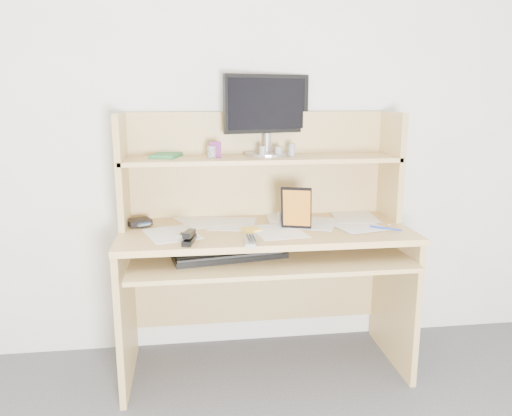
{
  "coord_description": "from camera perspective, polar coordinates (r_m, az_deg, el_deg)",
  "views": [
    {
      "loc": [
        -0.36,
        -0.85,
        1.38
      ],
      "look_at": [
        -0.05,
        1.43,
        0.86
      ],
      "focal_mm": 35.0,
      "sensor_mm": 36.0,
      "label": 1
    }
  ],
  "objects": [
    {
      "name": "digital_camera",
      "position": [
        2.5,
        3.64,
        -1.12
      ],
      "size": [
        0.1,
        0.04,
        0.06
      ],
      "primitive_type": "cube",
      "rotation": [
        0.0,
        0.0,
        0.08
      ],
      "color": "silver",
      "rests_on": "paper_clutter"
    },
    {
      "name": "paper_clutter",
      "position": [
        2.44,
        1.08,
        -2.23
      ],
      "size": [
        1.32,
        0.54,
        0.01
      ],
      "primitive_type": "cube",
      "color": "white",
      "rests_on": "desk"
    },
    {
      "name": "game_case",
      "position": [
        2.38,
        4.62,
        0.02
      ],
      "size": [
        0.14,
        0.06,
        0.21
      ],
      "primitive_type": "cube",
      "rotation": [
        0.0,
        0.0,
        -0.31
      ],
      "color": "black",
      "rests_on": "paper_clutter"
    },
    {
      "name": "shelf_book",
      "position": [
        2.54,
        -10.24,
        5.91
      ],
      "size": [
        0.17,
        0.2,
        0.02
      ],
      "primitive_type": "cube",
      "rotation": [
        0.0,
        0.0,
        -0.3
      ],
      "color": "#317C47",
      "rests_on": "desk"
    },
    {
      "name": "wallet",
      "position": [
        2.54,
        -13.22,
        -1.56
      ],
      "size": [
        0.14,
        0.13,
        0.03
      ],
      "primitive_type": "cube",
      "rotation": [
        0.0,
        0.0,
        0.41
      ],
      "color": "black",
      "rests_on": "paper_clutter"
    },
    {
      "name": "card_box",
      "position": [
        2.48,
        -4.67,
        6.65
      ],
      "size": [
        0.06,
        0.02,
        0.08
      ],
      "primitive_type": "cube",
      "rotation": [
        0.0,
        0.0,
        0.02
      ],
      "color": "maroon",
      "rests_on": "desk"
    },
    {
      "name": "blue_pen",
      "position": [
        2.47,
        14.58,
        -2.25
      ],
      "size": [
        0.13,
        0.1,
        0.01
      ],
      "primitive_type": "cylinder",
      "rotation": [
        1.57,
        0.0,
        0.9
      ],
      "color": "#1631A9",
      "rests_on": "paper_clutter"
    },
    {
      "name": "tv_remote",
      "position": [
        2.17,
        -0.55,
        -3.76
      ],
      "size": [
        0.07,
        0.18,
        0.02
      ],
      "primitive_type": "cube",
      "rotation": [
        0.0,
        0.0,
        -0.16
      ],
      "color": "gray",
      "rests_on": "paper_clutter"
    },
    {
      "name": "desk",
      "position": [
        2.53,
        0.79,
        -3.05
      ],
      "size": [
        1.4,
        0.7,
        1.3
      ],
      "color": "tan",
      "rests_on": "floor"
    },
    {
      "name": "stapler",
      "position": [
        2.21,
        -7.64,
        -3.22
      ],
      "size": [
        0.07,
        0.15,
        0.05
      ],
      "primitive_type": "cube",
      "rotation": [
        0.0,
        0.0,
        -0.2
      ],
      "color": "black",
      "rests_on": "paper_clutter"
    },
    {
      "name": "chip_stack_c",
      "position": [
        2.53,
        2.63,
        6.46
      ],
      "size": [
        0.04,
        0.04,
        0.05
      ],
      "primitive_type": "cylinder",
      "rotation": [
        0.0,
        0.0,
        0.08
      ],
      "color": "black",
      "rests_on": "desk"
    },
    {
      "name": "monitor",
      "position": [
        2.59,
        1.28,
        10.86
      ],
      "size": [
        0.46,
        0.23,
        0.41
      ],
      "rotation": [
        0.0,
        0.0,
        0.3
      ],
      "color": "#A1A0A5",
      "rests_on": "desk"
    },
    {
      "name": "chip_stack_b",
      "position": [
        2.49,
        0.76,
        6.44
      ],
      "size": [
        0.04,
        0.04,
        0.06
      ],
      "primitive_type": "cylinder",
      "rotation": [
        0.0,
        0.0,
        -0.17
      ],
      "color": "silver",
      "rests_on": "desk"
    },
    {
      "name": "back_wall",
      "position": [
        2.67,
        0.07,
        9.89
      ],
      "size": [
        3.6,
        0.04,
        2.5
      ],
      "primitive_type": "cube",
      "color": "white",
      "rests_on": "floor"
    },
    {
      "name": "flip_phone",
      "position": [
        2.28,
        -8.24,
        -3.03
      ],
      "size": [
        0.06,
        0.1,
        0.02
      ],
      "primitive_type": "cube",
      "rotation": [
        0.0,
        0.0,
        -0.15
      ],
      "color": "silver",
      "rests_on": "paper_clutter"
    },
    {
      "name": "chip_stack_a",
      "position": [
        2.48,
        -5.1,
        6.39
      ],
      "size": [
        0.05,
        0.05,
        0.06
      ],
      "primitive_type": "cylinder",
      "rotation": [
        0.0,
        0.0,
        0.18
      ],
      "color": "black",
      "rests_on": "desk"
    },
    {
      "name": "chip_stack_d",
      "position": [
        2.54,
        4.12,
        6.61
      ],
      "size": [
        0.04,
        0.04,
        0.06
      ],
      "primitive_type": "cylinder",
      "rotation": [
        0.0,
        0.0,
        0.05
      ],
      "color": "silver",
      "rests_on": "desk"
    },
    {
      "name": "sticky_note_pad",
      "position": [
        2.38,
        -0.59,
        -2.5
      ],
      "size": [
        0.1,
        0.1,
        0.01
      ],
      "primitive_type": "cube",
      "rotation": [
        0.0,
        0.0,
        0.44
      ],
      "color": "yellow",
      "rests_on": "desk"
    },
    {
      "name": "keyboard",
      "position": [
        2.31,
        -3.06,
        -5.27
      ],
      "size": [
        0.54,
        0.27,
        0.04
      ],
      "rotation": [
        0.0,
        0.0,
        0.17
      ],
      "color": "black",
      "rests_on": "desk"
    }
  ]
}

